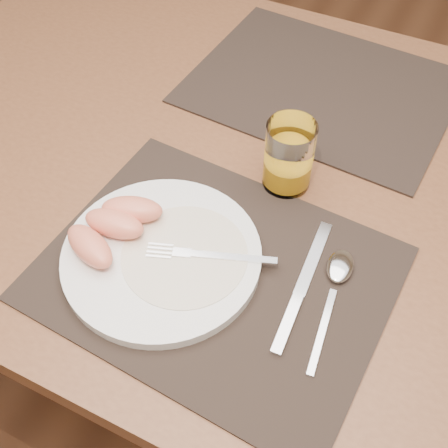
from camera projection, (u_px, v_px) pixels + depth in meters
ground at (250, 367)px, 1.47m from camera, size 5.00×5.00×0.00m
table at (264, 200)px, 0.95m from camera, size 1.40×0.90×0.75m
placemat_near at (216, 273)px, 0.75m from camera, size 0.47×0.38×0.00m
placemat_far at (322, 87)px, 1.00m from camera, size 0.47×0.38×0.00m
plate at (162, 256)px, 0.76m from camera, size 0.27×0.27×0.02m
plate_dressing at (185, 255)px, 0.75m from camera, size 0.17×0.17×0.00m
fork at (200, 255)px, 0.75m from camera, size 0.17×0.08×0.00m
knife at (299, 295)px, 0.73m from camera, size 0.03×0.22×0.01m
spoon at (338, 275)px, 0.74m from camera, size 0.04×0.19×0.01m
juice_glass at (288, 159)px, 0.82m from camera, size 0.07×0.07×0.11m
grapefruit_wedges at (112, 226)px, 0.76m from camera, size 0.11×0.15×0.03m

